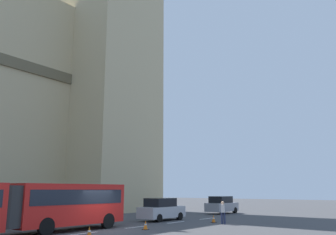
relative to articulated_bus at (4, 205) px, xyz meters
The scene contains 9 objects.
ground_plane 6.19m from the articulated_bus, 19.59° to the right, with size 160.00×160.00×0.00m, color #424244.
lane_centre_marking 4.72m from the articulated_bus, 27.03° to the right, with size 29.80×0.16×0.01m.
articulated_bus is the anchor object (origin of this frame).
sedan_lead 13.66m from the articulated_bus, ahead, with size 4.40×1.86×1.85m.
sedan_trailing 24.56m from the articulated_bus, ahead, with size 4.40×1.86×1.85m.
traffic_cone_west 4.95m from the articulated_bus, 51.02° to the right, with size 0.36×0.36×0.58m.
traffic_cone_middle 8.61m from the articulated_bus, 24.76° to the right, with size 0.36×0.36×0.58m.
traffic_cone_east 15.51m from the articulated_bus, 16.78° to the right, with size 0.36×0.36×0.58m.
pedestrian_near_cones 15.15m from the articulated_bus, 22.43° to the right, with size 0.46×0.37×1.69m.
Camera 1 is at (-15.58, -17.25, 2.54)m, focal length 37.26 mm.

